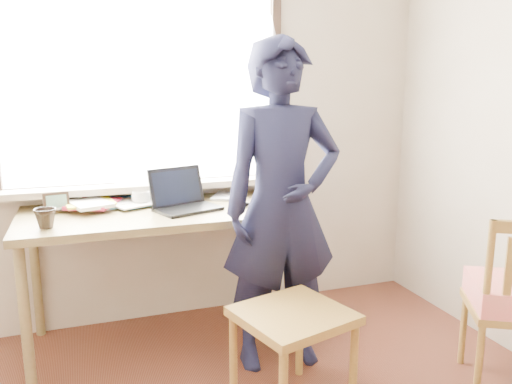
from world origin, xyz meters
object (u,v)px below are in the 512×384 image
object	(u,v)px
laptop	(183,199)
work_chair	(293,326)
mug_white	(141,198)
desk	(159,224)
person	(282,207)
mug_dark	(46,219)

from	to	relation	value
laptop	work_chair	world-z (taller)	laptop
mug_white	work_chair	distance (m)	1.26
mug_white	work_chair	xyz separation A→B (m)	(0.57, -1.02, -0.46)
desk	person	bearing A→B (deg)	-36.21
desk	laptop	world-z (taller)	laptop
desk	mug_dark	world-z (taller)	mug_dark
work_chair	mug_white	bearing A→B (deg)	119.38
laptop	work_chair	distance (m)	1.03
mug_dark	desk	bearing A→B (deg)	20.21
laptop	person	bearing A→B (deg)	-41.67
mug_white	mug_dark	xyz separation A→B (m)	(-0.52, -0.36, 0.01)
person	laptop	bearing A→B (deg)	141.80
desk	laptop	bearing A→B (deg)	-12.60
desk	work_chair	world-z (taller)	desk
desk	laptop	xyz separation A→B (m)	(0.14, -0.03, 0.14)
mug_dark	person	size ratio (longest dim) A/B	0.06
work_chair	desk	bearing A→B (deg)	119.31
mug_dark	work_chair	xyz separation A→B (m)	(1.09, -0.66, -0.46)
person	mug_dark	bearing A→B (deg)	173.00
mug_dark	work_chair	size ratio (longest dim) A/B	0.18
mug_dark	mug_white	bearing A→B (deg)	34.89
mug_white	mug_dark	world-z (taller)	mug_dark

